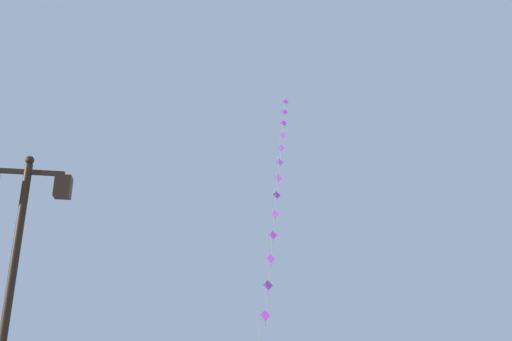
# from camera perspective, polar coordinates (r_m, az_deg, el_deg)

# --- Properties ---
(twin_lantern_lamp_post) EXTENTS (1.56, 0.28, 5.14)m
(twin_lantern_lamp_post) POSITION_cam_1_polar(r_m,az_deg,el_deg) (10.02, -24.64, -7.09)
(twin_lantern_lamp_post) COLOR black
(twin_lantern_lamp_post) RESTS_ON ground_plane
(kite_train) EXTENTS (5.20, 14.98, 20.10)m
(kite_train) POSITION_cam_1_polar(r_m,az_deg,el_deg) (30.28, 2.36, -1.93)
(kite_train) COLOR brown
(kite_train) RESTS_ON ground_plane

